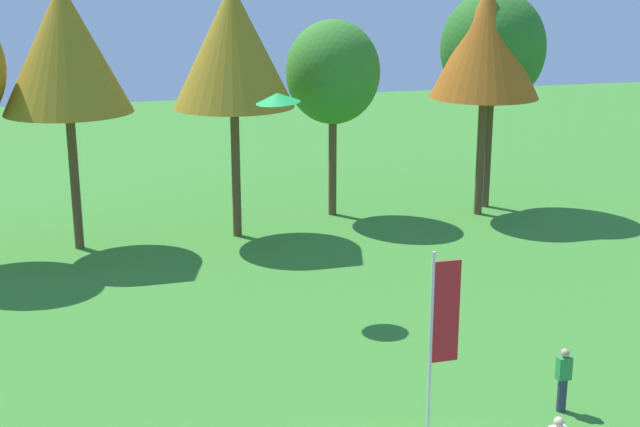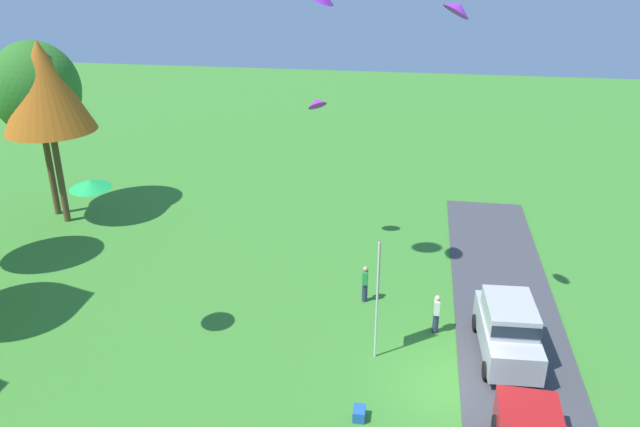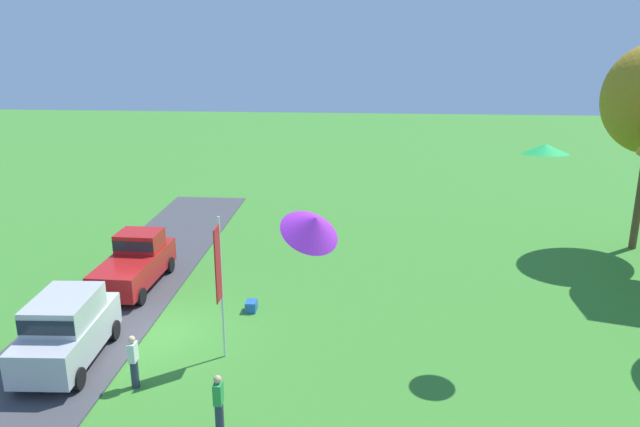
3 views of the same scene
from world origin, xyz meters
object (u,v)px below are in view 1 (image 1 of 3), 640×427
tree_far_left (65,49)px  flag_banner (441,326)px  tree_center_back (233,46)px  tree_far_right (486,43)px  tree_left_of_center (333,73)px  kite_delta_mid_center (278,98)px  person_watching_sky (563,379)px  tree_lone_near (493,49)px

tree_far_left → flag_banner: tree_far_left is taller
tree_center_back → tree_far_right: tree_center_back is taller
tree_left_of_center → kite_delta_mid_center: size_ratio=6.13×
person_watching_sky → flag_banner: (-3.74, -0.77, 2.20)m
tree_center_back → tree_lone_near: bearing=7.0°
tree_far_left → kite_delta_mid_center: bearing=-51.5°
tree_far_right → kite_delta_mid_center: bearing=-143.2°
person_watching_sky → tree_far_right: (6.01, 17.60, 6.80)m
tree_far_left → person_watching_sky: bearing=-56.2°
kite_delta_mid_center → tree_lone_near: bearing=38.1°
tree_far_right → kite_delta_mid_center: 13.98m
tree_far_right → flag_banner: bearing=-118.0°
kite_delta_mid_center → tree_far_right: bearing=36.8°
kite_delta_mid_center → tree_center_back: bearing=89.8°
tree_far_left → tree_far_right: size_ratio=1.03×
tree_left_of_center → tree_lone_near: bearing=-4.7°
flag_banner → tree_far_left: bearing=113.4°
tree_left_of_center → tree_far_right: size_ratio=0.86×
tree_center_back → kite_delta_mid_center: tree_center_back is taller
tree_center_back → tree_lone_near: 12.14m
tree_lone_near → tree_center_back: bearing=-173.0°
tree_far_left → tree_left_of_center: tree_far_left is taller
tree_far_left → tree_lone_near: 18.51m
tree_lone_near → flag_banner: 22.58m
tree_lone_near → kite_delta_mid_center: bearing=-141.9°
tree_center_back → tree_lone_near: size_ratio=1.04×
person_watching_sky → flag_banner: bearing=-168.3°
person_watching_sky → tree_left_of_center: size_ratio=0.20×
kite_delta_mid_center → tree_far_left: bearing=128.5°
tree_lone_near → kite_delta_mid_center: 15.34m
person_watching_sky → tree_center_back: 19.25m
tree_left_of_center → flag_banner: tree_left_of_center is taller
tree_far_left → flag_banner: (7.81, -18.02, -4.82)m
tree_lone_near → kite_delta_mid_center: size_ratio=6.99×
tree_center_back → tree_far_right: 11.16m
tree_left_of_center → tree_far_right: 6.74m
tree_far_left → flag_banner: bearing=-66.6°
person_watching_sky → tree_center_back: (-5.14, 17.21, 6.95)m
tree_center_back → kite_delta_mid_center: (-0.02, -7.97, -0.92)m
person_watching_sky → tree_far_right: tree_far_right is taller
tree_far_right → kite_delta_mid_center: tree_far_right is taller
tree_center_back → tree_left_of_center: 5.39m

